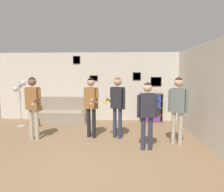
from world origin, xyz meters
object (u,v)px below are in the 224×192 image
(couch, at_px, (62,114))
(person_spectator_far_right, at_px, (178,103))
(bookshelf, at_px, (151,108))
(person_player_foreground_center, at_px, (91,101))
(person_watcher_holding_cup, at_px, (117,100))
(person_player_foreground_left, at_px, (33,101))
(person_spectator_near_bookshelf, at_px, (147,109))
(floor_lamp, at_px, (20,91))
(bottle_on_floor, at_px, (39,123))

(couch, distance_m, person_spectator_far_right, 4.52)
(bookshelf, bearing_deg, person_player_foreground_center, -135.09)
(person_watcher_holding_cup, xyz_separation_m, person_spectator_far_right, (1.59, -0.47, 0.01))
(couch, height_order, person_player_foreground_left, person_player_foreground_left)
(person_player_foreground_left, xyz_separation_m, person_spectator_near_bookshelf, (3.12, -0.60, -0.08))
(floor_lamp, distance_m, person_player_foreground_center, 2.88)
(bookshelf, height_order, person_spectator_far_right, person_spectator_far_right)
(couch, height_order, person_watcher_holding_cup, person_watcher_holding_cup)
(person_spectator_near_bookshelf, bearing_deg, person_player_foreground_left, 169.16)
(person_watcher_holding_cup, bearing_deg, person_spectator_near_bookshelf, -49.24)
(person_player_foreground_left, bearing_deg, person_spectator_near_bookshelf, -10.84)
(bottle_on_floor, bearing_deg, person_player_foreground_left, -71.92)
(floor_lamp, bearing_deg, person_watcher_holding_cup, -17.09)
(couch, distance_m, bottle_on_floor, 0.98)
(bookshelf, height_order, person_watcher_holding_cup, person_watcher_holding_cup)
(person_player_foreground_left, height_order, person_watcher_holding_cup, person_player_foreground_left)
(floor_lamp, relative_size, person_spectator_far_right, 0.91)
(couch, relative_size, person_player_foreground_left, 1.11)
(person_spectator_near_bookshelf, relative_size, bottle_on_floor, 6.09)
(person_player_foreground_center, bearing_deg, person_spectator_near_bookshelf, -29.98)
(bookshelf, relative_size, person_spectator_near_bookshelf, 0.66)
(couch, distance_m, bookshelf, 3.48)
(person_watcher_holding_cup, relative_size, person_spectator_near_bookshelf, 1.06)
(bookshelf, bearing_deg, floor_lamp, -168.39)
(couch, distance_m, person_player_foreground_left, 2.27)
(person_player_foreground_left, bearing_deg, person_player_foreground_center, 9.86)
(couch, bearing_deg, bookshelf, 3.15)
(couch, xyz_separation_m, person_spectator_far_right, (3.80, -2.30, 0.81))
(bookshelf, distance_m, person_watcher_holding_cup, 2.45)
(person_spectator_far_right, bearing_deg, person_watcher_holding_cup, 163.71)
(bottle_on_floor, bearing_deg, person_spectator_far_right, -19.41)
(bookshelf, xyz_separation_m, bottle_on_floor, (-4.08, -0.94, -0.44))
(person_watcher_holding_cup, height_order, person_spectator_near_bookshelf, person_watcher_holding_cup)
(person_spectator_far_right, distance_m, bottle_on_floor, 4.78)
(floor_lamp, relative_size, person_player_foreground_left, 0.92)
(person_spectator_near_bookshelf, relative_size, person_spectator_far_right, 0.94)
(person_spectator_far_right, bearing_deg, person_spectator_near_bookshelf, -154.12)
(person_player_foreground_center, height_order, bottle_on_floor, person_player_foreground_center)
(bookshelf, xyz_separation_m, person_spectator_far_right, (0.33, -2.49, 0.57))
(person_player_foreground_center, relative_size, person_spectator_near_bookshelf, 1.05)
(floor_lamp, bearing_deg, bookshelf, 11.61)
(couch, xyz_separation_m, person_player_foreground_left, (-0.16, -2.11, 0.81))
(person_spectator_near_bookshelf, xyz_separation_m, person_spectator_far_right, (0.84, 0.41, 0.09))
(person_spectator_far_right, bearing_deg, floor_lamp, 163.16)
(person_spectator_far_right, bearing_deg, bottle_on_floor, 160.59)
(floor_lamp, height_order, bottle_on_floor, floor_lamp)
(person_watcher_holding_cup, bearing_deg, floor_lamp, 162.91)
(person_player_foreground_center, distance_m, bottle_on_floor, 2.52)
(person_watcher_holding_cup, xyz_separation_m, person_spectator_near_bookshelf, (0.75, -0.87, -0.08))
(person_player_foreground_center, bearing_deg, bookshelf, 44.91)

